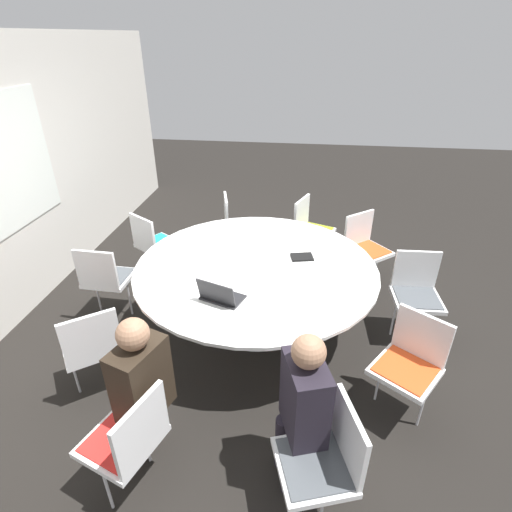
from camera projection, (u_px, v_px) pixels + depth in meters
name	position (u px, v px, depth m)	size (l,w,h in m)	color
ground_plane	(256.00, 327.00, 4.13)	(16.00, 16.00, 0.00)	black
conference_table	(256.00, 273.00, 3.81)	(2.28, 2.28, 0.74)	#B7B7BC
chair_0	(129.00, 437.00, 2.42)	(0.55, 0.54, 0.86)	white
chair_1	(326.00, 456.00, 2.31)	(0.55, 0.54, 0.86)	white
chair_2	(411.00, 359.00, 3.00)	(0.60, 0.60, 0.86)	white
chair_3	(416.00, 289.00, 3.82)	(0.44, 0.46, 0.86)	white
chair_4	(365.00, 244.00, 4.64)	(0.60, 0.61, 0.86)	white
chair_5	(310.00, 226.00, 5.08)	(0.56, 0.55, 0.86)	white
chair_6	(236.00, 221.00, 5.20)	(0.53, 0.52, 0.86)	white
chair_7	(154.00, 241.00, 4.71)	(0.59, 0.60, 0.86)	white
chair_8	(105.00, 275.00, 4.04)	(0.43, 0.45, 0.86)	white
chair_9	(92.00, 343.00, 3.16)	(0.60, 0.60, 0.86)	white
person_0	(140.00, 382.00, 2.54)	(0.41, 0.34, 1.21)	#2D2319
person_1	(302.00, 402.00, 2.41)	(0.41, 0.33, 1.21)	#231E28
laptop	(220.00, 295.00, 3.24)	(0.33, 0.39, 0.21)	#232326
spiral_notebook	(302.00, 257.00, 3.88)	(0.19, 0.24, 0.02)	black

